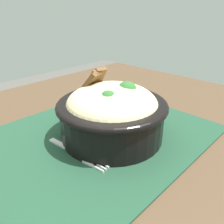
# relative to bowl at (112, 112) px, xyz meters

# --- Properties ---
(table) EXTENTS (1.00, 0.81, 0.76)m
(table) POSITION_rel_bowl_xyz_m (0.03, -0.01, -0.13)
(table) COLOR #4C3826
(table) RESTS_ON ground_plane
(placemat) EXTENTS (0.43, 0.35, 0.00)m
(placemat) POSITION_rel_bowl_xyz_m (0.02, -0.02, -0.05)
(placemat) COLOR #1E422D
(placemat) RESTS_ON table
(bowl) EXTENTS (0.20, 0.20, 0.13)m
(bowl) POSITION_rel_bowl_xyz_m (0.00, 0.00, 0.00)
(bowl) COLOR black
(bowl) RESTS_ON placemat
(fork) EXTENTS (0.03, 0.13, 0.00)m
(fork) POSITION_rel_bowl_xyz_m (0.08, 0.00, -0.05)
(fork) COLOR silver
(fork) RESTS_ON placemat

